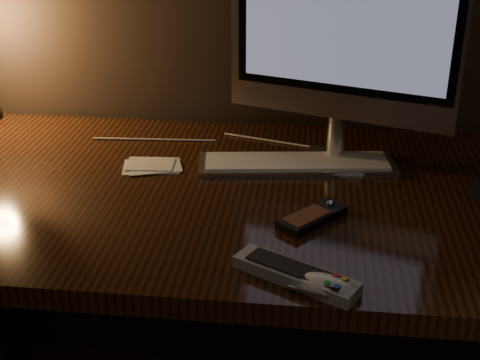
# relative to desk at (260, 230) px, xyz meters

# --- Properties ---
(desk) EXTENTS (1.60, 0.75, 0.75)m
(desk) POSITION_rel_desk_xyz_m (0.00, 0.00, 0.00)
(desk) COLOR #341A0B
(desk) RESTS_ON ground
(monitor) EXTENTS (0.46, 0.18, 0.50)m
(monitor) POSITION_rel_desk_xyz_m (0.15, 0.07, 0.42)
(monitor) COLOR silver
(monitor) RESTS_ON desk
(keyboard) EXTENTS (0.43, 0.17, 0.02)m
(keyboard) POSITION_rel_desk_xyz_m (0.07, 0.05, 0.14)
(keyboard) COLOR silver
(keyboard) RESTS_ON desk
(mouse) EXTENTS (0.11, 0.08, 0.02)m
(mouse) POSITION_rel_desk_xyz_m (0.13, -0.41, 0.14)
(mouse) COLOR white
(mouse) RESTS_ON desk
(media_remote) EXTENTS (0.13, 0.14, 0.03)m
(media_remote) POSITION_rel_desk_xyz_m (0.11, -0.19, 0.14)
(media_remote) COLOR black
(media_remote) RESTS_ON desk
(tv_remote) EXTENTS (0.20, 0.14, 0.03)m
(tv_remote) POSITION_rel_desk_xyz_m (0.09, -0.38, 0.14)
(tv_remote) COLOR #979A9D
(tv_remote) RESTS_ON desk
(papers) EXTENTS (0.13, 0.10, 0.01)m
(papers) POSITION_rel_desk_xyz_m (-0.23, 0.02, 0.13)
(papers) COLOR white
(papers) RESTS_ON desk
(cable) EXTENTS (0.55, 0.08, 0.00)m
(cable) POSITION_rel_desk_xyz_m (-0.12, 0.17, 0.13)
(cable) COLOR white
(cable) RESTS_ON desk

